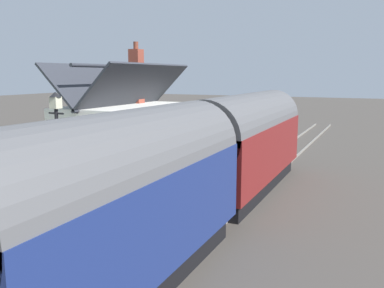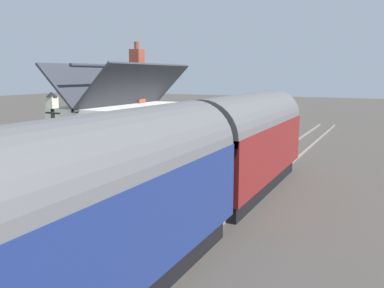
{
  "view_description": "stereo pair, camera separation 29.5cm",
  "coord_description": "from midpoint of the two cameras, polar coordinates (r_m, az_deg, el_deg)",
  "views": [
    {
      "loc": [
        -17.56,
        -6.29,
        5.13
      ],
      "look_at": [
        -0.8,
        1.5,
        2.0
      ],
      "focal_mm": 38.31,
      "sensor_mm": 36.0,
      "label": 1
    },
    {
      "loc": [
        -17.43,
        -6.56,
        5.13
      ],
      "look_at": [
        -0.8,
        1.5,
        2.0
      ],
      "focal_mm": 38.31,
      "sensor_mm": 36.0,
      "label": 2
    }
  ],
  "objects": [
    {
      "name": "planter_edge_far",
      "position": [
        30.88,
        8.1,
        2.33
      ],
      "size": [
        0.95,
        0.32,
        0.55
      ],
      "color": "teal",
      "rests_on": "platform"
    },
    {
      "name": "planter_edge_near",
      "position": [
        31.08,
        5.72,
        2.59
      ],
      "size": [
        0.53,
        0.53,
        0.69
      ],
      "color": "black",
      "rests_on": "platform"
    },
    {
      "name": "planter_under_sign",
      "position": [
        26.84,
        -0.87,
        1.76
      ],
      "size": [
        0.5,
        0.5,
        0.86
      ],
      "color": "black",
      "rests_on": "platform"
    },
    {
      "name": "lamp_post_platform",
      "position": [
        11.82,
        -18.92,
        1.49
      ],
      "size": [
        0.32,
        0.5,
        3.68
      ],
      "color": "black",
      "rests_on": "platform"
    },
    {
      "name": "rail_far",
      "position": [
        19.26,
        5.13,
        -5.65
      ],
      "size": [
        52.0,
        0.08,
        0.14
      ],
      "primitive_type": "cube",
      "color": "gray",
      "rests_on": "ground"
    },
    {
      "name": "platform_edge_coping",
      "position": [
        19.52,
        1.41,
        -2.58
      ],
      "size": [
        32.0,
        0.36,
        0.02
      ],
      "primitive_type": "cube",
      "color": "beige",
      "rests_on": "platform"
    },
    {
      "name": "train",
      "position": [
        14.15,
        1.38,
        -2.26
      ],
      "size": [
        19.1,
        2.73,
        4.32
      ],
      "color": "black",
      "rests_on": "ground"
    },
    {
      "name": "platform",
      "position": [
        21.03,
        -6.34,
        -3.16
      ],
      "size": [
        32.0,
        6.54,
        1.0
      ],
      "primitive_type": "cube",
      "color": "#A39B8C",
      "rests_on": "ground"
    },
    {
      "name": "bench_by_lamp",
      "position": [
        26.07,
        3.07,
        1.55
      ],
      "size": [
        1.41,
        0.48,
        0.88
      ],
      "color": "teal",
      "rests_on": "platform"
    },
    {
      "name": "planter_bench_left",
      "position": [
        12.82,
        -25.57,
        -8.08
      ],
      "size": [
        0.62,
        0.62,
        0.86
      ],
      "color": "black",
      "rests_on": "platform"
    },
    {
      "name": "station_building",
      "position": [
        19.85,
        -10.12,
        1.95
      ],
      "size": [
        6.67,
        3.81,
        5.73
      ],
      "color": "white",
      "rests_on": "platform"
    },
    {
      "name": "bench_mid_platform",
      "position": [
        24.03,
        1.9,
        0.86
      ],
      "size": [
        1.42,
        0.5,
        0.88
      ],
      "color": "teal",
      "rests_on": "platform"
    },
    {
      "name": "rail_near",
      "position": [
        18.84,
        9.28,
        -6.09
      ],
      "size": [
        52.0,
        0.08,
        0.14
      ],
      "primitive_type": "cube",
      "color": "gray",
      "rests_on": "ground"
    },
    {
      "name": "ground_plane",
      "position": [
        19.33,
        4.62,
        -5.8
      ],
      "size": [
        160.0,
        160.0,
        0.0
      ],
      "primitive_type": "plane",
      "color": "#423D38"
    },
    {
      "name": "bench_platform_end",
      "position": [
        14.63,
        -17.16,
        -5.3
      ],
      "size": [
        1.4,
        0.43,
        0.88
      ],
      "color": "teal",
      "rests_on": "platform"
    },
    {
      "name": "bench_near_building",
      "position": [
        29.46,
        5.66,
        2.45
      ],
      "size": [
        1.41,
        0.46,
        0.88
      ],
      "color": "teal",
      "rests_on": "platform"
    },
    {
      "name": "station_sign_board",
      "position": [
        22.96,
        3.08,
        2.24
      ],
      "size": [
        0.96,
        0.06,
        1.57
      ],
      "color": "black",
      "rests_on": "platform"
    }
  ]
}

